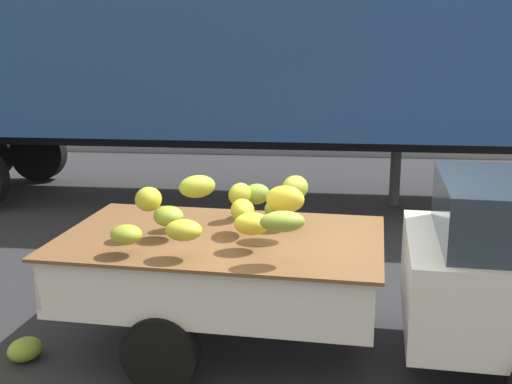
% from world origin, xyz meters
% --- Properties ---
extents(ground, '(220.00, 220.00, 0.00)m').
position_xyz_m(ground, '(0.00, 0.00, 0.00)').
color(ground, '#28282B').
extents(curb_strip, '(80.00, 0.80, 0.16)m').
position_xyz_m(curb_strip, '(0.00, 10.30, 0.08)').
color(curb_strip, gray).
rests_on(curb_strip, ground).
extents(pickup_truck, '(5.21, 2.18, 1.70)m').
position_xyz_m(pickup_truck, '(1.24, -0.25, 0.89)').
color(pickup_truck, silver).
rests_on(pickup_truck, ground).
extents(semi_trailer, '(12.03, 2.73, 3.95)m').
position_xyz_m(semi_trailer, '(-2.01, 5.46, 2.54)').
color(semi_trailer, navy).
rests_on(semi_trailer, ground).
extents(fallen_banana_bunch_near_tailgate, '(0.39, 0.41, 0.21)m').
position_xyz_m(fallen_banana_bunch_near_tailgate, '(-2.48, -0.54, 0.10)').
color(fallen_banana_bunch_near_tailgate, '#87A232').
rests_on(fallen_banana_bunch_near_tailgate, ground).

